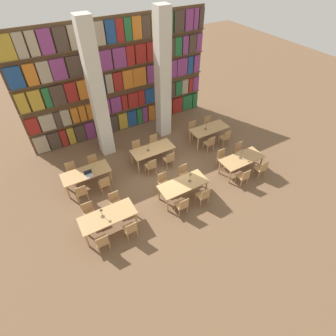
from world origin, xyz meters
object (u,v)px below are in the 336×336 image
(desk_lamp_2, at_px, (242,153))
(chair_23, at_px, (208,124))
(pillar_center, at_px, (163,79))
(reading_table_5, at_px, (209,130))
(chair_14, at_px, (105,183))
(desk_lamp_0, at_px, (101,212))
(chair_9, at_px, (222,158))
(laptop, at_px, (89,175))
(reading_table_0, at_px, (108,217))
(reading_table_3, at_px, (86,174))
(chair_1, at_px, (89,212))
(chair_20, at_px, (210,143))
(chair_7, at_px, (184,174))
(chair_5, at_px, (164,182))
(desk_lamp_4, at_px, (206,124))
(chair_8, at_px, (244,177))
(chair_22, at_px, (225,137))
(chair_0, at_px, (102,242))
(desk_lamp_3, at_px, (148,146))
(chair_10, at_px, (261,168))
(chair_4, at_px, (182,205))
(chair_2, at_px, (131,229))
(desk_lamp_1, at_px, (190,176))
(chair_6, at_px, (203,196))
(chair_12, at_px, (81,192))
(chair_13, at_px, (72,171))
(reading_table_4, at_px, (153,150))
(chair_18, at_px, (169,159))
(chair_15, at_px, (94,164))
(chair_17, at_px, (137,149))
(reading_table_1, at_px, (183,185))
(chair_3, at_px, (116,201))
(pillar_left, at_px, (97,95))
(chair_21, at_px, (193,129))
(chair_11, at_px, (239,151))
(chair_19, at_px, (155,143))

(desk_lamp_2, xyz_separation_m, chair_23, (0.71, 3.26, -0.59))
(pillar_center, height_order, reading_table_5, pillar_center)
(desk_lamp_2, xyz_separation_m, chair_14, (-5.60, 1.75, -0.59))
(desk_lamp_0, xyz_separation_m, chair_9, (5.85, 0.69, -0.56))
(laptop, height_order, reading_table_5, laptop)
(reading_table_0, height_order, reading_table_3, same)
(chair_1, relative_size, chair_20, 1.00)
(chair_7, bearing_deg, chair_20, -151.85)
(chair_5, height_order, desk_lamp_4, desk_lamp_4)
(chair_8, height_order, chair_22, same)
(reading_table_0, xyz_separation_m, chair_23, (6.82, 3.33, -0.20))
(reading_table_0, xyz_separation_m, chair_0, (-0.48, -0.71, -0.20))
(reading_table_0, bearing_deg, desk_lamp_2, 0.67)
(chair_0, relative_size, desk_lamp_3, 2.09)
(desk_lamp_0, height_order, chair_22, desk_lamp_0)
(chair_10, height_order, reading_table_5, chair_10)
(desk_lamp_0, distance_m, laptop, 2.28)
(chair_4, height_order, chair_10, same)
(chair_1, bearing_deg, chair_2, 125.87)
(desk_lamp_1, bearing_deg, chair_23, 44.56)
(chair_2, height_order, desk_lamp_1, desk_lamp_1)
(chair_4, bearing_deg, chair_7, 55.49)
(chair_6, bearing_deg, desk_lamp_2, 17.32)
(chair_6, relative_size, chair_12, 1.00)
(chair_2, distance_m, chair_13, 4.08)
(chair_7, xyz_separation_m, reading_table_4, (-0.52, 1.84, 0.20))
(chair_8, xyz_separation_m, chair_18, (-2.14, 2.52, 0.00))
(chair_9, distance_m, chair_15, 5.76)
(chair_2, bearing_deg, chair_17, 62.16)
(reading_table_1, height_order, chair_14, chair_14)
(desk_lamp_1, distance_m, chair_18, 1.95)
(chair_3, distance_m, chair_8, 5.34)
(pillar_left, height_order, chair_6, pillar_left)
(desk_lamp_1, bearing_deg, desk_lamp_0, 179.04)
(chair_21, bearing_deg, chair_3, 26.24)
(reading_table_1, xyz_separation_m, desk_lamp_4, (3.00, 2.64, 0.41))
(chair_10, height_order, desk_lamp_2, desk_lamp_2)
(pillar_center, height_order, chair_12, pillar_center)
(chair_14, xyz_separation_m, desk_lamp_3, (2.35, 0.72, 0.56))
(reading_table_0, distance_m, chair_23, 7.59)
(chair_11, bearing_deg, chair_19, -38.62)
(reading_table_1, xyz_separation_m, reading_table_5, (3.21, 2.62, 0.00))
(chair_14, bearing_deg, desk_lamp_1, -32.32)
(desk_lamp_1, relative_size, desk_lamp_3, 1.04)
(chair_15, bearing_deg, desk_lamp_4, 173.92)
(chair_4, xyz_separation_m, chair_7, (0.98, 1.42, 0.00))
(laptop, bearing_deg, chair_2, -80.82)
(chair_20, relative_size, chair_21, 1.00)
(chair_2, relative_size, chair_9, 1.00)
(desk_lamp_1, xyz_separation_m, chair_13, (-3.88, 3.26, -0.57))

